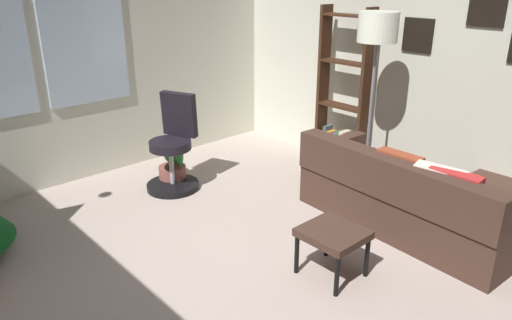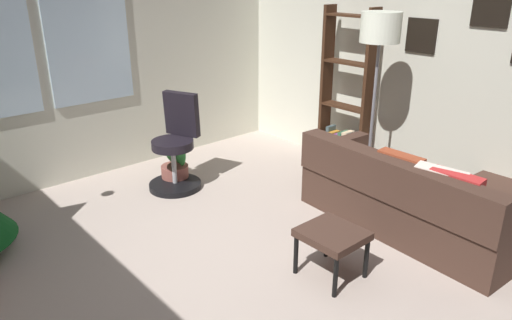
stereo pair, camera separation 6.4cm
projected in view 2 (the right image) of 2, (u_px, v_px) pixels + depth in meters
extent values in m
cube|color=#B3A297|center=(240.00, 282.00, 3.72)|extent=(5.08, 5.29, 0.10)
cube|color=beige|center=(77.00, 59.00, 5.10)|extent=(5.08, 0.10, 2.64)
cube|color=silver|center=(89.00, 46.00, 5.09)|extent=(0.90, 0.03, 1.20)
cube|color=beige|center=(438.00, 65.00, 4.81)|extent=(0.10, 5.29, 2.64)
cube|color=black|center=(491.00, 12.00, 4.26)|extent=(0.02, 0.33, 0.26)
cube|color=black|center=(421.00, 36.00, 4.80)|extent=(0.02, 0.32, 0.34)
cube|color=#412B22|center=(410.00, 208.00, 4.35)|extent=(0.95, 2.03, 0.39)
cube|color=#412B22|center=(391.00, 179.00, 4.03)|extent=(0.33, 1.99, 0.35)
cube|color=#412B22|center=(337.00, 149.00, 4.93)|extent=(0.83, 0.19, 0.20)
cube|color=#412B22|center=(511.00, 209.00, 4.32)|extent=(0.63, 0.86, 0.39)
cube|color=red|center=(454.00, 197.00, 3.72)|extent=(0.15, 0.40, 0.41)
cube|color=beige|center=(440.00, 191.00, 3.82)|extent=(0.23, 0.42, 0.41)
cube|color=brown|center=(399.00, 176.00, 4.10)|extent=(0.13, 0.40, 0.40)
cube|color=#412B22|center=(332.00, 234.00, 3.59)|extent=(0.42, 0.45, 0.06)
cylinder|color=black|center=(335.00, 277.00, 3.41)|extent=(0.04, 0.04, 0.33)
cylinder|color=black|center=(366.00, 259.00, 3.64)|extent=(0.04, 0.04, 0.33)
cylinder|color=black|center=(296.00, 254.00, 3.69)|extent=(0.04, 0.04, 0.33)
cylinder|color=black|center=(327.00, 238.00, 3.91)|extent=(0.04, 0.04, 0.33)
cylinder|color=black|center=(175.00, 185.00, 5.21)|extent=(0.56, 0.56, 0.06)
cylinder|color=#B2B2B7|center=(174.00, 164.00, 5.12)|extent=(0.05, 0.05, 0.44)
cylinder|color=black|center=(173.00, 144.00, 5.04)|extent=(0.44, 0.44, 0.09)
cube|color=black|center=(182.00, 114.00, 5.09)|extent=(0.24, 0.41, 0.47)
cube|color=#3A2214|center=(368.00, 96.00, 5.21)|extent=(0.18, 0.04, 1.85)
cube|color=#3A2214|center=(326.00, 87.00, 5.63)|extent=(0.18, 0.04, 1.85)
cube|color=#3A2214|center=(342.00, 148.00, 5.67)|extent=(0.18, 0.56, 0.02)
cube|color=#3A2214|center=(345.00, 107.00, 5.48)|extent=(0.18, 0.56, 0.02)
cube|color=#3A2214|center=(348.00, 63.00, 5.30)|extent=(0.18, 0.56, 0.02)
cube|color=#3A2214|center=(352.00, 15.00, 5.12)|extent=(0.18, 0.56, 0.02)
cube|color=maroon|center=(358.00, 144.00, 5.49)|extent=(0.16, 0.05, 0.18)
cube|color=#12538A|center=(353.00, 143.00, 5.55)|extent=(0.15, 0.07, 0.17)
cube|color=beige|center=(347.00, 140.00, 5.59)|extent=(0.16, 0.06, 0.20)
cube|color=#336346|center=(343.00, 139.00, 5.64)|extent=(0.17, 0.05, 0.19)
cube|color=#743878|center=(338.00, 139.00, 5.69)|extent=(0.17, 0.07, 0.15)
cube|color=#BF7E27|center=(333.00, 138.00, 5.74)|extent=(0.17, 0.06, 0.15)
cube|color=#405155|center=(331.00, 134.00, 5.78)|extent=(0.14, 0.04, 0.21)
cylinder|color=slate|center=(366.00, 192.00, 5.09)|extent=(0.28, 0.28, 0.03)
cylinder|color=slate|center=(372.00, 121.00, 4.81)|extent=(0.03, 0.03, 1.54)
cylinder|color=white|center=(381.00, 27.00, 4.47)|extent=(0.38, 0.38, 0.28)
cylinder|color=#8F4F45|center=(175.00, 174.00, 5.33)|extent=(0.30, 0.30, 0.19)
ellipsoid|color=#2B7A35|center=(180.00, 150.00, 5.26)|extent=(0.13, 0.21, 0.37)
ellipsoid|color=#2B7A35|center=(169.00, 150.00, 5.27)|extent=(0.21, 0.12, 0.37)
ellipsoid|color=#2B7A35|center=(181.00, 153.00, 5.20)|extent=(0.18, 0.18, 0.36)
ellipsoid|color=#2B7A35|center=(169.00, 151.00, 5.37)|extent=(0.16, 0.13, 0.27)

